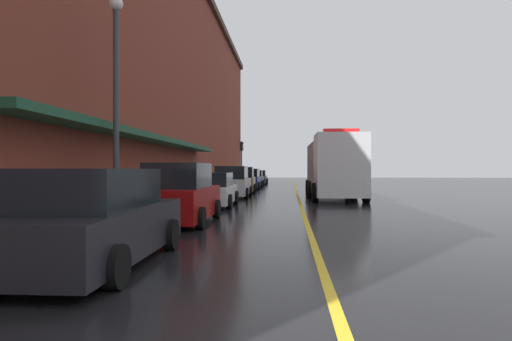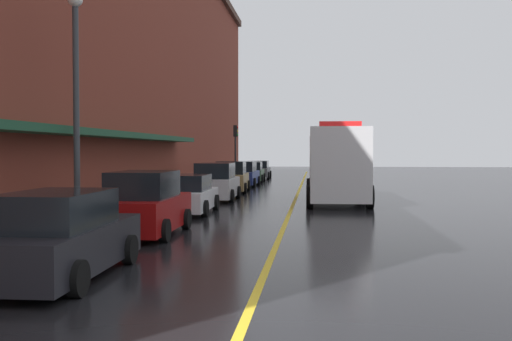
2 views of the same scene
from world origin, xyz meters
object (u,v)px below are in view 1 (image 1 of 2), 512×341
object	(u,v)px
parked_car_4	(242,181)
street_lamp_left	(116,83)
parked_car_1	(180,195)
parked_car_5	(249,179)
parking_meter_3	(185,183)
traffic_light_near	(241,155)
parking_meter_2	(231,177)
parked_car_2	(212,190)
parked_car_0	(97,220)
parking_meter_4	(242,175)
parking_meter_1	(112,192)
parking_meter_0	(242,175)
parked_car_6	(254,179)
parked_car_7	(258,178)
parked_car_3	(232,183)
box_truck	(334,168)

from	to	relation	value
parked_car_4	street_lamp_left	bearing A→B (deg)	171.15
parked_car_1	parked_car_5	size ratio (longest dim) A/B	1.02
parking_meter_3	traffic_light_near	bearing A→B (deg)	89.85
parked_car_1	parking_meter_2	distance (m)	21.69
parked_car_4	parking_meter_3	distance (m)	11.28
parked_car_2	parked_car_4	bearing A→B (deg)	-1.61
parked_car_2	parked_car_4	xyz separation A→B (m)	(0.12, 11.54, 0.13)
parked_car_0	parking_meter_4	world-z (taller)	parked_car_0
parking_meter_1	parking_meter_0	bearing A→B (deg)	90.00
parked_car_2	street_lamp_left	world-z (taller)	street_lamp_left
parked_car_4	parked_car_0	bearing A→B (deg)	177.77
parked_car_6	parking_meter_4	distance (m)	2.16
parked_car_4	parking_meter_2	size ratio (longest dim) A/B	3.22
parked_car_1	parking_meter_4	xyz separation A→B (m)	(-1.40, 30.12, 0.19)
parked_car_7	parking_meter_3	size ratio (longest dim) A/B	3.25
parked_car_3	parked_car_6	distance (m)	16.65
traffic_light_near	parking_meter_0	bearing A→B (deg)	92.43
parked_car_6	parked_car_3	bearing A→B (deg)	178.90
street_lamp_left	traffic_light_near	bearing A→B (deg)	88.70
box_truck	parked_car_6	bearing A→B (deg)	-161.48
parked_car_5	parked_car_3	bearing A→B (deg)	-178.65
parking_meter_0	street_lamp_left	bearing A→B (deg)	-91.12
box_truck	street_lamp_left	xyz separation A→B (m)	(-7.96, -11.59, 2.63)
parking_meter_3	street_lamp_left	world-z (taller)	street_lamp_left
parked_car_5	parked_car_6	xyz separation A→B (m)	(-0.01, 5.31, -0.06)
parking_meter_4	parking_meter_2	bearing A→B (deg)	-90.00
parked_car_7	parking_meter_2	size ratio (longest dim) A/B	3.25
parked_car_1	parked_car_4	bearing A→B (deg)	-0.31
parked_car_5	parking_meter_0	size ratio (longest dim) A/B	3.18
parking_meter_3	parked_car_7	bearing A→B (deg)	87.22
parked_car_0	parked_car_3	distance (m)	17.68
parked_car_5	parking_meter_3	size ratio (longest dim) A/B	3.18
parked_car_6	street_lamp_left	distance (m)	28.97
parked_car_7	parking_meter_2	distance (m)	12.71
parked_car_1	traffic_light_near	size ratio (longest dim) A/B	1.00
parked_car_3	street_lamp_left	distance (m)	12.70
parked_car_7	box_truck	size ratio (longest dim) A/B	0.51
parked_car_3	box_truck	bearing A→B (deg)	-94.67
parking_meter_3	traffic_light_near	xyz separation A→B (m)	(0.06, 22.82, 2.10)
parked_car_0	parked_car_2	size ratio (longest dim) A/B	1.10
parked_car_5	parking_meter_1	xyz separation A→B (m)	(-1.40, -25.05, 0.25)
parked_car_1	parked_car_3	xyz separation A→B (m)	(0.05, 11.85, -0.01)
parked_car_4	parked_car_6	bearing A→B (deg)	-2.04
parked_car_1	parked_car_6	xyz separation A→B (m)	(-0.00, 28.50, -0.12)
parking_meter_0	street_lamp_left	size ratio (longest dim) A/B	0.19
parked_car_5	parking_meter_4	world-z (taller)	parked_car_5
parked_car_1	parking_meter_4	world-z (taller)	parked_car_1
box_truck	parking_meter_1	xyz separation A→B (m)	(-7.36, -13.28, -0.71)
parked_car_7	parking_meter_1	xyz separation A→B (m)	(-1.36, -36.14, 0.32)
parked_car_2	box_truck	distance (m)	8.25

